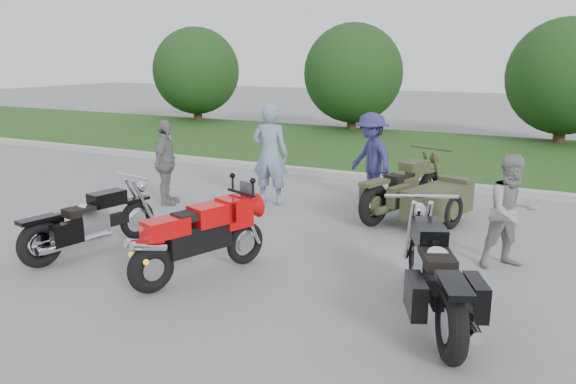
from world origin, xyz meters
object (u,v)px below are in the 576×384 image
at_px(cruiser_left, 86,225).
at_px(cruiser_sidecar, 422,197).
at_px(cruiser_right, 436,279).
at_px(person_grey, 511,212).
at_px(person_denim, 371,158).
at_px(sportbike_red, 198,236).
at_px(person_back, 166,163).
at_px(person_stripe, 270,154).

bearing_deg(cruiser_left, cruiser_sidecar, 55.70).
relative_size(cruiser_left, cruiser_right, 0.92).
relative_size(cruiser_left, person_grey, 1.41).
height_order(cruiser_left, person_denim, person_denim).
relative_size(sportbike_red, person_back, 1.21).
xyz_separation_m(cruiser_right, person_denim, (-2.31, 4.62, 0.38)).
distance_m(cruiser_right, person_denim, 5.18).
bearing_deg(person_back, cruiser_right, -135.05).
height_order(cruiser_left, person_back, person_back).
xyz_separation_m(cruiser_right, person_back, (-5.79, 2.68, 0.32)).
xyz_separation_m(cruiser_sidecar, person_stripe, (-2.94, -0.10, 0.53)).
bearing_deg(cruiser_right, person_stripe, 113.91).
xyz_separation_m(cruiser_left, person_grey, (5.55, 2.23, 0.35)).
bearing_deg(cruiser_sidecar, cruiser_left, -118.49).
bearing_deg(cruiser_right, person_grey, 52.34).
xyz_separation_m(sportbike_red, cruiser_right, (3.02, 0.12, -0.07)).
bearing_deg(sportbike_red, cruiser_left, -160.40).
xyz_separation_m(person_grey, person_denim, (-2.83, 2.48, 0.10)).
distance_m(cruiser_left, person_grey, 5.99).
bearing_deg(cruiser_sidecar, cruiser_right, -56.47).
distance_m(person_stripe, person_grey, 4.78).
height_order(sportbike_red, person_stripe, person_stripe).
height_order(cruiser_right, cruiser_sidecar, cruiser_right).
relative_size(person_denim, person_back, 1.08).
bearing_deg(cruiser_right, person_denim, 92.60).
xyz_separation_m(sportbike_red, person_denim, (0.71, 4.74, 0.31)).
distance_m(cruiser_left, person_back, 2.90).
bearing_deg(sportbike_red, person_stripe, 125.14).
height_order(cruiser_right, person_grey, person_grey).
bearing_deg(person_stripe, sportbike_red, 94.79).
xyz_separation_m(person_stripe, person_back, (-1.78, -0.95, -0.15)).
xyz_separation_m(cruiser_left, person_denim, (2.72, 4.71, 0.45)).
distance_m(sportbike_red, cruiser_left, 2.01).
xyz_separation_m(cruiser_right, person_grey, (0.52, 2.14, 0.28)).
bearing_deg(person_grey, person_back, 136.45).
distance_m(cruiser_left, cruiser_right, 5.03).
bearing_deg(cruiser_sidecar, person_back, -149.91).
relative_size(cruiser_left, person_stripe, 1.13).
xyz_separation_m(person_stripe, person_denim, (1.70, 0.99, -0.09)).
bearing_deg(cruiser_left, cruiser_right, 12.79).
height_order(sportbike_red, cruiser_sidecar, sportbike_red).
bearing_deg(sportbike_red, cruiser_sidecar, 83.42).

